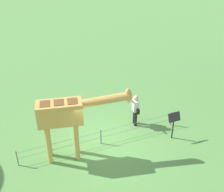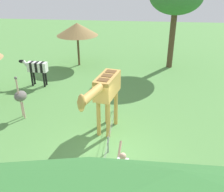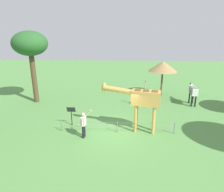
{
  "view_description": "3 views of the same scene",
  "coord_description": "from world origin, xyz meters",
  "px_view_note": "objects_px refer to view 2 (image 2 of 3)",
  "views": [
    {
      "loc": [
        -3.45,
        -9.6,
        8.75
      ],
      "look_at": [
        0.45,
        -0.07,
        2.4
      ],
      "focal_mm": 49.2,
      "sensor_mm": 36.0,
      "label": 1
    },
    {
      "loc": [
        8.22,
        1.12,
        6.62
      ],
      "look_at": [
        -0.33,
        0.21,
        2.39
      ],
      "focal_mm": 41.02,
      "sensor_mm": 36.0,
      "label": 2
    },
    {
      "loc": [
        -0.24,
        11.51,
        6.16
      ],
      "look_at": [
        0.33,
        -0.03,
        2.34
      ],
      "focal_mm": 32.8,
      "sensor_mm": 36.0,
      "label": 3
    }
  ],
  "objects_px": {
    "ostrich": "(20,96)",
    "info_sign": "(66,191)",
    "shade_hut_near": "(77,29)",
    "visitor": "(122,170)",
    "zebra": "(37,68)",
    "giraffe": "(105,91)"
  },
  "relations": [
    {
      "from": "ostrich",
      "to": "info_sign",
      "type": "relative_size",
      "value": 1.7
    },
    {
      "from": "shade_hut_near",
      "to": "info_sign",
      "type": "height_order",
      "value": "shade_hut_near"
    },
    {
      "from": "shade_hut_near",
      "to": "visitor",
      "type": "bearing_deg",
      "value": 18.87
    },
    {
      "from": "zebra",
      "to": "shade_hut_near",
      "type": "relative_size",
      "value": 0.57
    },
    {
      "from": "zebra",
      "to": "ostrich",
      "type": "bearing_deg",
      "value": 10.14
    },
    {
      "from": "giraffe",
      "to": "visitor",
      "type": "height_order",
      "value": "giraffe"
    },
    {
      "from": "giraffe",
      "to": "ostrich",
      "type": "relative_size",
      "value": 1.63
    },
    {
      "from": "ostrich",
      "to": "info_sign",
      "type": "bearing_deg",
      "value": 34.69
    },
    {
      "from": "visitor",
      "to": "ostrich",
      "type": "distance_m",
      "value": 6.73
    },
    {
      "from": "giraffe",
      "to": "visitor",
      "type": "relative_size",
      "value": 2.11
    },
    {
      "from": "zebra",
      "to": "shade_hut_near",
      "type": "height_order",
      "value": "shade_hut_near"
    },
    {
      "from": "visitor",
      "to": "info_sign",
      "type": "height_order",
      "value": "visitor"
    },
    {
      "from": "ostrich",
      "to": "giraffe",
      "type": "bearing_deg",
      "value": 78.15
    },
    {
      "from": "zebra",
      "to": "shade_hut_near",
      "type": "xyz_separation_m",
      "value": [
        -4.14,
        1.71,
        1.58
      ]
    },
    {
      "from": "ostrich",
      "to": "shade_hut_near",
      "type": "relative_size",
      "value": 0.7
    },
    {
      "from": "giraffe",
      "to": "shade_hut_near",
      "type": "xyz_separation_m",
      "value": [
        -8.95,
        -3.23,
        0.67
      ]
    },
    {
      "from": "giraffe",
      "to": "zebra",
      "type": "distance_m",
      "value": 6.95
    },
    {
      "from": "zebra",
      "to": "ostrich",
      "type": "xyz_separation_m",
      "value": [
        3.92,
        0.7,
        0.01
      ]
    },
    {
      "from": "info_sign",
      "to": "ostrich",
      "type": "bearing_deg",
      "value": -145.31
    },
    {
      "from": "shade_hut_near",
      "to": "info_sign",
      "type": "relative_size",
      "value": 2.43
    },
    {
      "from": "ostrich",
      "to": "info_sign",
      "type": "xyz_separation_m",
      "value": [
        5.34,
        3.69,
        -0.23
      ]
    },
    {
      "from": "giraffe",
      "to": "visitor",
      "type": "distance_m",
      "value": 3.69
    }
  ]
}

